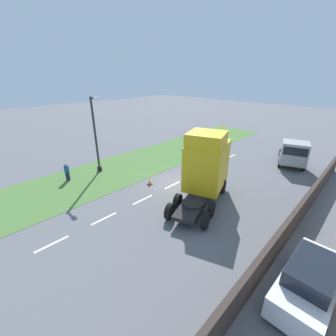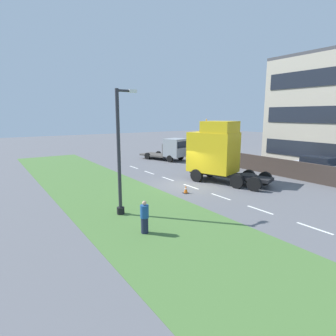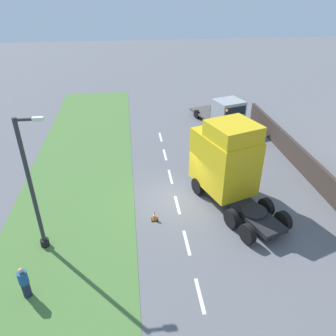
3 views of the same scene
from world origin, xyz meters
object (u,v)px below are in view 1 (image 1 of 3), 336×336
lorry_cab (206,165)px  parked_car (310,281)px  lamp_post (96,140)px  traffic_cone_lead (150,181)px  flatbed_truck (294,153)px  pedestrian (67,172)px

lorry_cab → parked_car: lorry_cab is taller
lamp_post → traffic_cone_lead: (5.49, 1.34, -2.73)m
flatbed_truck → parked_car: (4.98, -14.62, -0.47)m
parked_car → traffic_cone_lead: bearing=169.8°
lamp_post → traffic_cone_lead: lamp_post is taller
traffic_cone_lead → lorry_cab: bearing=20.7°
lorry_cab → traffic_cone_lead: bearing=-178.3°
flatbed_truck → traffic_cone_lead: flatbed_truck is taller
flatbed_truck → pedestrian: flatbed_truck is taller
flatbed_truck → traffic_cone_lead: size_ratio=10.77×
lorry_cab → traffic_cone_lead: lorry_cab is taller
pedestrian → flatbed_truck: bearing=51.9°
parked_car → pedestrian: (-17.86, -1.82, -0.17)m
lorry_cab → parked_car: bearing=-46.4°
lorry_cab → lamp_post: bearing=177.9°
lorry_cab → flatbed_truck: lorry_cab is taller
flatbed_truck → pedestrian: bearing=34.1°
parked_car → pedestrian: size_ratio=2.88×
lorry_cab → lamp_post: 10.24m
flatbed_truck → traffic_cone_lead: (-7.21, -12.15, -1.12)m
lorry_cab → traffic_cone_lead: size_ratio=11.97×
flatbed_truck → parked_car: flatbed_truck is taller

